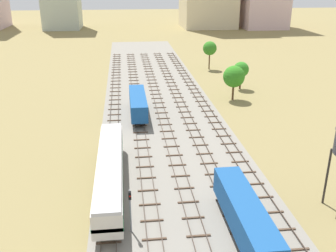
{
  "coord_description": "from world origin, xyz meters",
  "views": [
    {
      "loc": [
        -6.48,
        -4.52,
        23.57
      ],
      "look_at": [
        0.0,
        51.16,
        1.5
      ],
      "focal_mm": 40.88,
      "sensor_mm": 36.0,
      "label": 1
    }
  ],
  "objects": [
    {
      "name": "ground_plane",
      "position": [
        0.0,
        56.0,
        0.0
      ],
      "size": [
        480.0,
        480.0,
        0.0
      ],
      "primitive_type": "plane",
      "color": "olive"
    },
    {
      "name": "ballast_bed",
      "position": [
        0.0,
        56.0,
        0.0
      ],
      "size": [
        21.24,
        176.0,
        0.01
      ],
      "primitive_type": "cube",
      "color": "gray",
      "rests_on": "ground"
    },
    {
      "name": "track_far_left",
      "position": [
        -8.62,
        57.0,
        0.14
      ],
      "size": [
        2.4,
        126.0,
        0.29
      ],
      "color": "#47382D",
      "rests_on": "ground"
    },
    {
      "name": "track_left",
      "position": [
        -4.31,
        57.0,
        0.14
      ],
      "size": [
        2.4,
        126.0,
        0.29
      ],
      "color": "#47382D",
      "rests_on": "ground"
    },
    {
      "name": "track_centre_left",
      "position": [
        0.0,
        57.0,
        0.14
      ],
      "size": [
        2.4,
        126.0,
        0.29
      ],
      "color": "#47382D",
      "rests_on": "ground"
    },
    {
      "name": "track_centre",
      "position": [
        4.31,
        57.0,
        0.14
      ],
      "size": [
        2.4,
        126.0,
        0.29
      ],
      "color": "#47382D",
      "rests_on": "ground"
    },
    {
      "name": "track_centre_right",
      "position": [
        8.62,
        57.0,
        0.14
      ],
      "size": [
        2.4,
        126.0,
        0.29
      ],
      "color": "#47382D",
      "rests_on": "ground"
    },
    {
      "name": "freight_boxcar_centre_nearest",
      "position": [
        4.32,
        25.1,
        2.45
      ],
      "size": [
        2.87,
        14.0,
        3.6
      ],
      "color": "#194C8C",
      "rests_on": "ground"
    },
    {
      "name": "passenger_coach_far_left_near",
      "position": [
        -8.62,
        35.44,
        2.61
      ],
      "size": [
        2.96,
        22.0,
        3.8
      ],
      "color": "beige",
      "rests_on": "ground"
    },
    {
      "name": "freight_boxcar_left_mid",
      "position": [
        -4.3,
        60.59,
        2.45
      ],
      "size": [
        2.87,
        14.0,
        3.6
      ],
      "color": "#194C8C",
      "rests_on": "ground"
    },
    {
      "name": "signal_post_nearest",
      "position": [
        -6.47,
        27.02,
        3.02
      ],
      "size": [
        0.28,
        0.47,
        4.7
      ],
      "color": "gray",
      "rests_on": "ground"
    },
    {
      "name": "lineside_tree_0",
      "position": [
        16.3,
        95.32,
        5.63
      ],
      "size": [
        3.65,
        3.65,
        7.49
      ],
      "color": "#4C331E",
      "rests_on": "ground"
    },
    {
      "name": "lineside_tree_1",
      "position": [
        15.23,
        68.04,
        4.81
      ],
      "size": [
        4.34,
        4.34,
        7.0
      ],
      "color": "#4C331E",
      "rests_on": "ground"
    },
    {
      "name": "lineside_tree_2",
      "position": [
        19.02,
        75.66,
        4.37
      ],
      "size": [
        3.39,
        3.39,
        6.1
      ],
      "color": "#4C331E",
      "rests_on": "ground"
    }
  ]
}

